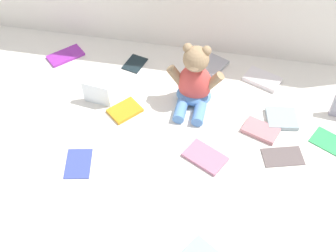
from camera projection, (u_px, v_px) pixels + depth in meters
ground_plane at (167, 122)px, 1.45m from camera, size 3.20×3.20×0.00m
teddy_bear at (194, 83)px, 1.45m from camera, size 0.20×0.17×0.24m
book_case_0 at (205, 157)px, 1.35m from camera, size 0.15×0.13×0.01m
book_case_2 at (213, 65)px, 1.63m from camera, size 0.12×0.13×0.01m
book_case_3 at (66, 56)px, 1.67m from camera, size 0.15×0.15×0.01m
book_case_4 at (282, 119)px, 1.45m from camera, size 0.11×0.11×0.02m
book_case_5 at (78, 163)px, 1.34m from camera, size 0.10×0.13×0.01m
book_case_6 at (135, 63)px, 1.64m from camera, size 0.09×0.11×0.01m
book_case_8 at (261, 130)px, 1.42m from camera, size 0.13×0.11×0.02m
book_case_9 at (96, 94)px, 1.48m from camera, size 0.10×0.03×0.09m
book_case_10 at (328, 141)px, 1.40m from camera, size 0.13×0.12×0.01m
book_case_11 at (263, 79)px, 1.58m from camera, size 0.15×0.12×0.02m
book_case_12 at (125, 110)px, 1.48m from camera, size 0.13×0.13×0.01m
book_case_13 at (283, 156)px, 1.36m from camera, size 0.14×0.11×0.01m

